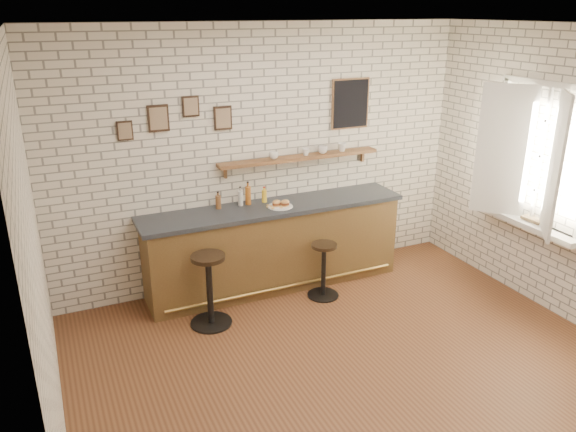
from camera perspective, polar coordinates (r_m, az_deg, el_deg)
name	(u,v)px	position (r m, az deg, el deg)	size (l,w,h in m)	color
ground	(347,360)	(5.51, 6.04, -14.30)	(5.00, 5.00, 0.00)	brown
bar_counter	(274,246)	(6.59, -1.39, -3.06)	(3.10, 0.65, 1.01)	brown
sandwich_plate	(280,206)	(6.35, -0.81, 0.99)	(0.28, 0.28, 0.01)	white
ciabatta_sandwich	(281,203)	(6.34, -0.73, 1.33)	(0.20, 0.13, 0.07)	tan
potato_chips	(279,206)	(6.34, -0.94, 1.02)	(0.25, 0.19, 0.00)	gold
bitters_bottle_brown	(218,202)	(6.32, -7.10, 1.44)	(0.06, 0.06, 0.20)	brown
bitters_bottle_white	(240,198)	(6.40, -4.85, 1.85)	(0.06, 0.06, 0.22)	beige
bitters_bottle_amber	(248,195)	(6.42, -4.08, 2.13)	(0.07, 0.07, 0.27)	#914D17
condiment_bottle_yellow	(264,196)	(6.50, -2.42, 2.08)	(0.06, 0.06, 0.18)	yellow
bar_stool_left	(210,288)	(5.87, -7.97, -7.23)	(0.44, 0.44, 0.79)	black
bar_stool_right	(324,268)	(6.41, 3.64, -5.33)	(0.38, 0.38, 0.65)	black
wall_shelf	(300,158)	(6.61, 1.23, 5.94)	(2.00, 0.18, 0.18)	brown
shelf_cup_a	(274,155)	(6.46, -1.46, 6.19)	(0.11, 0.11, 0.09)	white
shelf_cup_b	(306,152)	(6.63, 1.83, 6.54)	(0.09, 0.09, 0.08)	white
shelf_cup_c	(323,150)	(6.72, 3.55, 6.74)	(0.11, 0.11, 0.09)	white
shelf_cup_d	(342,147)	(6.85, 5.51, 6.98)	(0.11, 0.11, 0.10)	white
back_wall_decor	(284,109)	(6.49, -0.44, 10.80)	(2.96, 0.02, 0.56)	black
window_sill	(526,223)	(6.72, 23.00, -0.66)	(0.20, 1.35, 0.06)	white
casement_window	(533,157)	(6.47, 23.65, 5.49)	(0.40, 1.30, 1.56)	white
book_lower	(528,221)	(6.66, 23.21, -0.49)	(0.17, 0.23, 0.02)	tan
book_upper	(529,220)	(6.64, 23.32, -0.36)	(0.18, 0.25, 0.02)	tan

